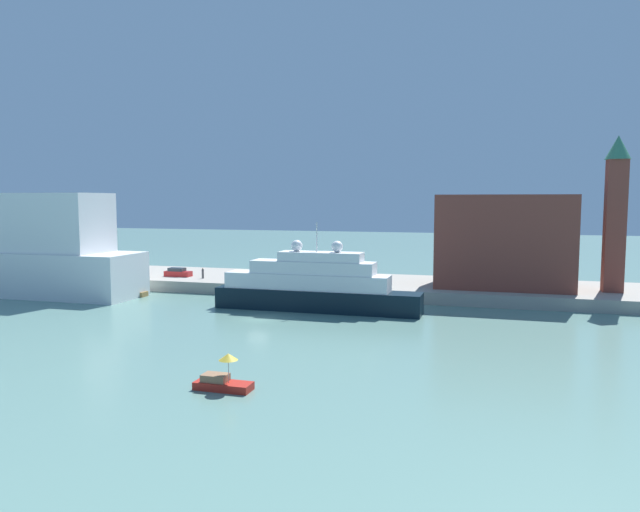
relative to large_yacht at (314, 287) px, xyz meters
name	(u,v)px	position (x,y,z in m)	size (l,w,h in m)	color
ground	(258,320)	(-4.71, -7.65, -3.16)	(400.00, 400.00, 0.00)	slate
quay_dock	(318,284)	(-4.71, 17.75, -2.28)	(110.00, 18.81, 1.76)	gray
large_yacht	(314,287)	(0.00, 0.00, 0.00)	(27.38, 4.14, 11.62)	black
small_motorboat	(222,380)	(2.86, -33.17, -2.38)	(4.46, 1.66, 2.87)	#B22319
work_barge	(130,294)	(-30.25, 3.47, -2.80)	(5.41, 1.69, 0.73)	olive
harbor_building	(504,241)	(23.88, 17.05, 5.34)	(19.12, 11.35, 13.48)	brown
bell_tower	(615,208)	(38.42, 16.32, 10.20)	(3.37, 3.37, 21.49)	brown
parked_car	(178,273)	(-28.08, 14.04, -0.78)	(4.47, 1.74, 1.43)	#B21E1E
person_figure	(203,273)	(-22.85, 12.88, -0.60)	(0.36, 0.36, 1.74)	#4C4C4C
mooring_bollard	(287,282)	(-7.24, 9.73, -1.00)	(0.47, 0.47, 0.82)	black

